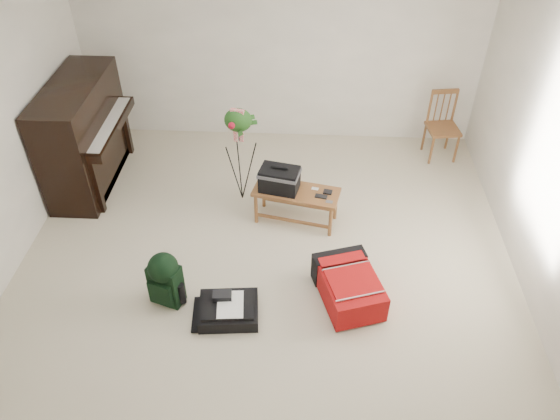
# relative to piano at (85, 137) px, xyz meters

# --- Properties ---
(floor) EXTENTS (5.00, 5.50, 0.01)m
(floor) POSITION_rel_piano_xyz_m (2.19, -1.60, -0.60)
(floor) COLOR beige
(floor) RESTS_ON ground
(ceiling) EXTENTS (5.00, 5.50, 0.01)m
(ceiling) POSITION_rel_piano_xyz_m (2.19, -1.60, 1.90)
(ceiling) COLOR white
(ceiling) RESTS_ON wall_back
(wall_back) EXTENTS (5.00, 0.04, 2.50)m
(wall_back) POSITION_rel_piano_xyz_m (2.19, 1.15, 0.65)
(wall_back) COLOR beige
(wall_back) RESTS_ON floor
(piano) EXTENTS (0.71, 1.50, 1.25)m
(piano) POSITION_rel_piano_xyz_m (0.00, 0.00, 0.00)
(piano) COLOR black
(piano) RESTS_ON floor
(bench) EXTENTS (0.97, 0.55, 0.70)m
(bench) POSITION_rel_piano_xyz_m (2.34, -0.66, -0.10)
(bench) COLOR brown
(bench) RESTS_ON floor
(dining_chair) EXTENTS (0.42, 0.42, 0.86)m
(dining_chair) POSITION_rel_piano_xyz_m (4.25, 0.76, -0.18)
(dining_chair) COLOR brown
(dining_chair) RESTS_ON floor
(red_suitcase) EXTENTS (0.69, 0.86, 0.31)m
(red_suitcase) POSITION_rel_piano_xyz_m (2.99, -1.71, -0.43)
(red_suitcase) COLOR #B81507
(red_suitcase) RESTS_ON floor
(black_duffel) EXTENTS (0.57, 0.48, 0.23)m
(black_duffel) POSITION_rel_piano_xyz_m (1.89, -2.02, -0.52)
(black_duffel) COLOR black
(black_duffel) RESTS_ON floor
(green_backpack) EXTENTS (0.33, 0.31, 0.58)m
(green_backpack) POSITION_rel_piano_xyz_m (1.30, -1.87, -0.28)
(green_backpack) COLOR black
(green_backpack) RESTS_ON floor
(flower_stand) EXTENTS (0.45, 0.45, 1.21)m
(flower_stand) POSITION_rel_piano_xyz_m (1.83, -0.28, -0.01)
(flower_stand) COLOR black
(flower_stand) RESTS_ON floor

